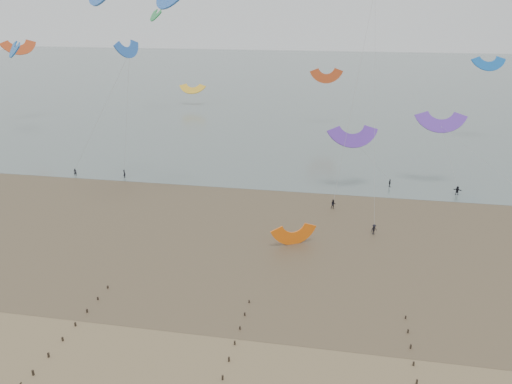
% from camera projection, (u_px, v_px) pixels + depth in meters
% --- Properties ---
extents(ground, '(500.00, 500.00, 0.00)m').
position_uv_depth(ground, '(186.00, 366.00, 48.89)').
color(ground, brown).
rests_on(ground, ground).
extents(sea_and_shore, '(500.00, 665.00, 0.03)m').
position_uv_depth(sea_and_shore, '(227.00, 222.00, 81.22)').
color(sea_and_shore, '#475654').
rests_on(sea_and_shore, ground).
extents(kitesurfer_lead, '(0.76, 0.72, 1.75)m').
position_uv_depth(kitesurfer_lead, '(124.00, 174.00, 101.36)').
color(kitesurfer_lead, black).
rests_on(kitesurfer_lead, ground).
extents(kitesurfers, '(108.53, 23.33, 1.80)m').
position_uv_depth(kitesurfers, '(424.00, 202.00, 87.13)').
color(kitesurfers, black).
rests_on(kitesurfers, ground).
extents(grounded_kite, '(7.30, 6.75, 3.22)m').
position_uv_depth(grounded_kite, '(294.00, 244.00, 73.72)').
color(grounded_kite, orange).
rests_on(grounded_kite, ground).
extents(kites_airborne, '(243.92, 106.82, 45.32)m').
position_uv_depth(kites_airborne, '(253.00, 53.00, 119.81)').
color(kites_airborne, blue).
rests_on(kites_airborne, ground).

